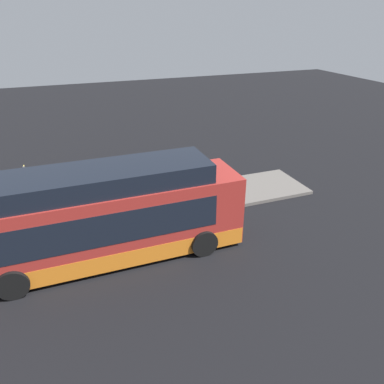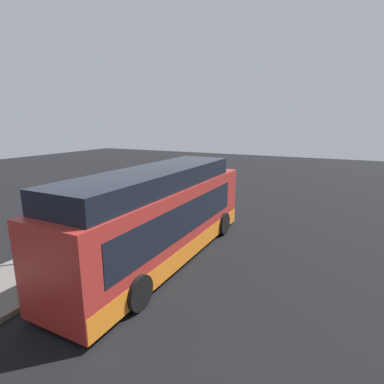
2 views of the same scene
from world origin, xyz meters
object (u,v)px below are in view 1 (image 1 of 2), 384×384
(passenger_boarding, at_px, (144,186))
(suitcase, at_px, (155,199))
(bus_lead, at_px, (101,220))
(sign_post, at_px, (28,188))
(passenger_waiting, at_px, (157,181))

(passenger_boarding, relative_size, suitcase, 2.18)
(passenger_boarding, height_order, suitcase, passenger_boarding)
(bus_lead, relative_size, passenger_boarding, 5.90)
(bus_lead, distance_m, sign_post, 4.58)
(passenger_boarding, xyz_separation_m, sign_post, (-5.07, 0.28, 0.61))
(suitcase, xyz_separation_m, sign_post, (-5.52, 0.56, 1.30))
(bus_lead, height_order, passenger_waiting, bus_lead)
(suitcase, bearing_deg, passenger_boarding, 148.05)
(suitcase, bearing_deg, passenger_waiting, 66.86)
(bus_lead, relative_size, sign_post, 4.15)
(sign_post, bearing_deg, suitcase, -5.82)
(bus_lead, bearing_deg, suitcase, 47.49)
(passenger_waiting, xyz_separation_m, suitcase, (-0.31, -0.72, -0.60))
(bus_lead, height_order, suitcase, bus_lead)
(passenger_waiting, height_order, sign_post, sign_post)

